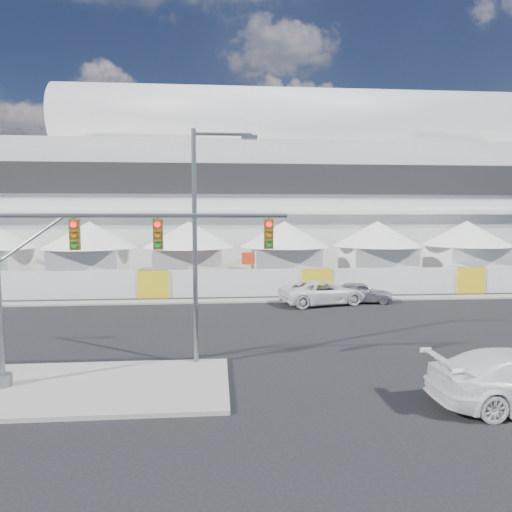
{
  "coord_description": "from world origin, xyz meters",
  "views": [
    {
      "loc": [
        -1.34,
        -18.76,
        6.04
      ],
      "look_at": [
        1.09,
        10.0,
        3.4
      ],
      "focal_mm": 32.0,
      "sensor_mm": 36.0,
      "label": 1
    }
  ],
  "objects": [
    {
      "name": "ground",
      "position": [
        0.0,
        0.0,
        0.0
      ],
      "size": [
        160.0,
        160.0,
        0.0
      ],
      "primitive_type": "plane",
      "color": "black",
      "rests_on": "ground"
    },
    {
      "name": "median_island",
      "position": [
        -6.0,
        -3.0,
        0.07
      ],
      "size": [
        10.0,
        5.0,
        0.15
      ],
      "primitive_type": "cube",
      "color": "gray",
      "rests_on": "ground"
    },
    {
      "name": "far_curb",
      "position": [
        20.0,
        12.5,
        0.06
      ],
      "size": [
        80.0,
        1.2,
        0.12
      ],
      "primitive_type": "cube",
      "color": "gray",
      "rests_on": "ground"
    },
    {
      "name": "stadium",
      "position": [
        8.71,
        41.5,
        9.45
      ],
      "size": [
        80.0,
        24.8,
        21.98
      ],
      "color": "silver",
      "rests_on": "ground"
    },
    {
      "name": "tent_row",
      "position": [
        0.5,
        24.0,
        3.15
      ],
      "size": [
        53.4,
        8.4,
        5.4
      ],
      "color": "white",
      "rests_on": "ground"
    },
    {
      "name": "hoarding_fence",
      "position": [
        6.0,
        14.5,
        1.0
      ],
      "size": [
        70.0,
        0.25,
        2.0
      ],
      "primitive_type": "cube",
      "color": "silver",
      "rests_on": "ground"
    },
    {
      "name": "sedan_silver",
      "position": [
        8.44,
        11.44,
        0.72
      ],
      "size": [
        2.2,
        4.38,
        1.43
      ],
      "primitive_type": "imported",
      "rotation": [
        0.0,
        0.0,
        1.45
      ],
      "color": "#A3A4A7",
      "rests_on": "ground"
    },
    {
      "name": "pickup_curb",
      "position": [
        5.71,
        11.1,
        0.81
      ],
      "size": [
        3.99,
        6.31,
        1.62
      ],
      "primitive_type": "imported",
      "rotation": [
        0.0,
        0.0,
        1.81
      ],
      "color": "white",
      "rests_on": "ground"
    },
    {
      "name": "lot_car_a",
      "position": [
        20.78,
        20.19,
        0.77
      ],
      "size": [
        3.9,
        4.78,
        1.53
      ],
      "primitive_type": "imported",
      "rotation": [
        0.0,
        0.0,
        0.99
      ],
      "color": "silver",
      "rests_on": "ground"
    },
    {
      "name": "traffic_mast",
      "position": [
        -6.48,
        -2.83,
        3.96
      ],
      "size": [
        10.22,
        0.65,
        6.69
      ],
      "color": "slate",
      "rests_on": "median_island"
    },
    {
      "name": "streetlight_median",
      "position": [
        -1.99,
        -0.8,
        5.42
      ],
      "size": [
        2.54,
        0.25,
        9.18
      ],
      "color": "slate",
      "rests_on": "median_island"
    },
    {
      "name": "boom_lift",
      "position": [
        -2.4,
        16.94,
        0.85
      ],
      "size": [
        6.47,
        2.4,
        3.17
      ],
      "rotation": [
        0.0,
        0.0,
        -0.34
      ],
      "color": "red",
      "rests_on": "ground"
    }
  ]
}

